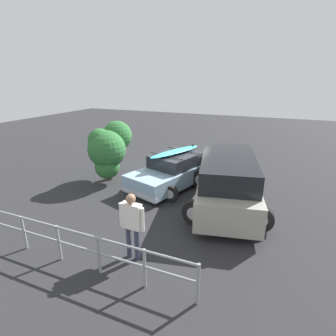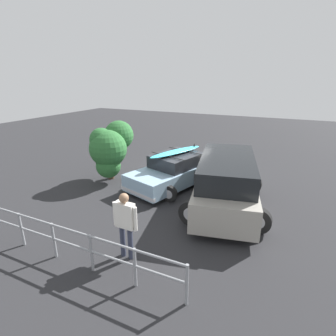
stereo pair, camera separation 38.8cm
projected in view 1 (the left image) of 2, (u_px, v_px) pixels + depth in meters
The scene contains 7 objects.
ground_plane at pixel (176, 179), 11.91m from camera, with size 44.00×44.00×0.02m, color #28282B.
parking_stripe at pixel (201, 189), 10.80m from camera, with size 4.30×0.12×0.00m, color silver.
sedan_car at pixel (174, 171), 11.07m from camera, with size 3.10×4.55×1.61m.
suv_car at pixel (227, 181), 9.09m from camera, with size 3.29×5.11×1.85m.
person_bystander at pixel (132, 221), 6.35m from camera, with size 0.69×0.24×1.78m.
railing_fence at pixel (58, 238), 6.42m from camera, with size 7.21×0.09×0.97m.
bush_near_left at pixel (110, 146), 11.16m from camera, with size 1.58×2.28×2.59m.
Camera 1 is at (-3.92, 10.39, 4.36)m, focal length 28.00 mm.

